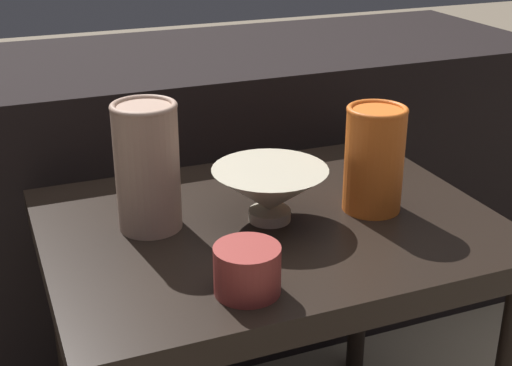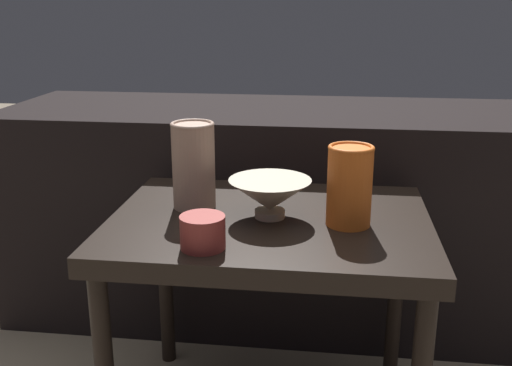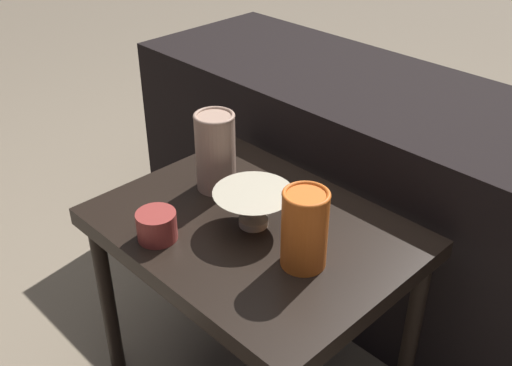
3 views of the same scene
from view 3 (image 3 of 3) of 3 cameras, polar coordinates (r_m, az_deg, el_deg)
The scene contains 6 objects.
table at distance 1.28m, azimuth -0.23°, elevation -6.08°, with size 0.64×0.49×0.49m.
couch_backdrop at distance 1.70m, azimuth 12.84°, elevation -1.45°, with size 1.62×0.50×0.62m.
bowl at distance 1.22m, azimuth -0.43°, elevation -2.15°, with size 0.17×0.17×0.08m.
vase_textured_left at distance 1.33m, azimuth -3.89°, elevation 3.07°, with size 0.09×0.09×0.18m.
vase_colorful_right at distance 1.10m, azimuth 4.65°, elevation -4.31°, with size 0.09×0.09×0.16m.
cup at distance 1.21m, azimuth -9.43°, elevation -4.04°, with size 0.08×0.08×0.06m.
Camera 3 is at (0.73, -0.71, 1.21)m, focal length 42.00 mm.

